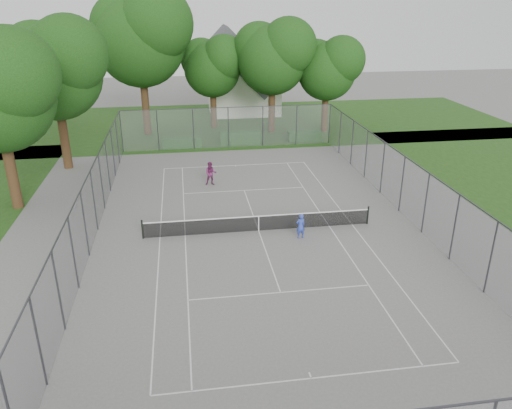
{
  "coord_description": "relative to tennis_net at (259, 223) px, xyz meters",
  "views": [
    {
      "loc": [
        -3.92,
        -25.04,
        12.25
      ],
      "look_at": [
        0.0,
        1.0,
        1.2
      ],
      "focal_mm": 35.0,
      "sensor_mm": 36.0,
      "label": 1
    }
  ],
  "objects": [
    {
      "name": "woman_player",
      "position": [
        -2.15,
        7.85,
        0.32
      ],
      "size": [
        0.84,
        0.67,
        1.67
      ],
      "primitive_type": "imported",
      "rotation": [
        0.0,
        0.0,
        -0.05
      ],
      "color": "#702557",
      "rests_on": "ground"
    },
    {
      "name": "perimeter_fence",
      "position": [
        0.0,
        0.0,
        1.3
      ],
      "size": [
        18.08,
        34.08,
        3.52
      ],
      "color": "#38383D",
      "rests_on": "ground"
    },
    {
      "name": "hedge_left",
      "position": [
        -4.01,
        17.7,
        -0.08
      ],
      "size": [
        3.42,
        1.03,
        0.86
      ],
      "primitive_type": "cube",
      "color": "#1C4D18",
      "rests_on": "ground"
    },
    {
      "name": "tree_far_right",
      "position": [
        9.83,
        21.16,
        5.68
      ],
      "size": [
        6.27,
        5.73,
        9.02
      ],
      "color": "#3A2515",
      "rests_on": "ground"
    },
    {
      "name": "tree_far_left",
      "position": [
        -7.1,
        22.57,
        8.59
      ],
      "size": [
        9.21,
        8.41,
        13.24
      ],
      "color": "#3A2515",
      "rests_on": "ground"
    },
    {
      "name": "girl_player",
      "position": [
        2.11,
        -1.2,
        0.2
      ],
      "size": [
        0.58,
        0.44,
        1.42
      ],
      "primitive_type": "imported",
      "rotation": [
        0.0,
        0.0,
        3.35
      ],
      "color": "#3248BC",
      "rests_on": "ground"
    },
    {
      "name": "tree_far_midright",
      "position": [
        4.76,
        21.8,
        6.8
      ],
      "size": [
        7.4,
        6.76,
        10.64
      ],
      "color": "#3A2515",
      "rests_on": "ground"
    },
    {
      "name": "tennis_net",
      "position": [
        0.0,
        0.0,
        0.0
      ],
      "size": [
        12.87,
        0.1,
        1.1
      ],
      "color": "black",
      "rests_on": "ground"
    },
    {
      "name": "court_markings",
      "position": [
        0.0,
        0.0,
        -0.5
      ],
      "size": [
        11.03,
        23.83,
        0.01
      ],
      "color": "silver",
      "rests_on": "ground"
    },
    {
      "name": "hedge_right",
      "position": [
        7.06,
        18.24,
        -0.06
      ],
      "size": [
        3.02,
        1.11,
        0.91
      ],
      "primitive_type": "cube",
      "color": "#1C4D18",
      "rests_on": "ground"
    },
    {
      "name": "hedge_mid",
      "position": [
        1.14,
        17.96,
        0.06
      ],
      "size": [
        3.64,
        1.04,
        1.15
      ],
      "primitive_type": "cube",
      "color": "#1C4D18",
      "rests_on": "ground"
    },
    {
      "name": "tree_far_midleft",
      "position": [
        -0.67,
        24.41,
        5.66
      ],
      "size": [
        6.26,
        5.71,
        8.99
      ],
      "color": "#3A2515",
      "rests_on": "ground"
    },
    {
      "name": "house",
      "position": [
        3.08,
        30.67,
        3.27
      ],
      "size": [
        7.54,
        5.84,
        9.39
      ],
      "color": "white",
      "rests_on": "ground"
    },
    {
      "name": "grass_far",
      "position": [
        0.0,
        26.0,
        -0.51
      ],
      "size": [
        60.0,
        20.0,
        0.0
      ],
      "primitive_type": "cube",
      "color": "#1E4112",
      "rests_on": "ground"
    },
    {
      "name": "ground",
      "position": [
        0.0,
        0.0,
        -0.51
      ],
      "size": [
        120.0,
        120.0,
        0.0
      ],
      "primitive_type": "plane",
      "color": "#64625F",
      "rests_on": "ground"
    },
    {
      "name": "tree_side_back",
      "position": [
        -12.67,
        13.16,
        7.21
      ],
      "size": [
        7.82,
        7.14,
        11.24
      ],
      "color": "#3A2515",
      "rests_on": "ground"
    }
  ]
}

